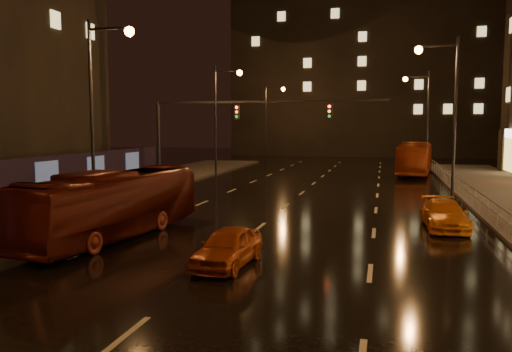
# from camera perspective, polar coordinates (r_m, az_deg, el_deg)

# --- Properties ---
(ground) EXTENTS (140.00, 140.00, 0.00)m
(ground) POSITION_cam_1_polar(r_m,az_deg,el_deg) (32.17, 4.71, -2.40)
(ground) COLOR black
(ground) RESTS_ON ground
(sidewalk_left) EXTENTS (7.00, 70.00, 0.15)m
(sidewalk_left) POSITION_cam_1_polar(r_m,az_deg,el_deg) (32.72, -20.93, -2.49)
(sidewalk_left) COLOR #38332D
(sidewalk_left) RESTS_ON ground
(building_distant) EXTENTS (44.00, 16.00, 36.00)m
(building_distant) POSITION_cam_1_polar(r_m,az_deg,el_deg) (84.51, 13.71, 14.69)
(building_distant) COLOR black
(building_distant) RESTS_ON ground
(traffic_signal) EXTENTS (15.31, 0.32, 6.20)m
(traffic_signal) POSITION_cam_1_polar(r_m,az_deg,el_deg) (33.08, -3.95, 6.05)
(traffic_signal) COLOR black
(traffic_signal) RESTS_ON ground
(railing_right) EXTENTS (0.05, 56.00, 1.00)m
(railing_right) POSITION_cam_1_polar(r_m,az_deg,el_deg) (30.04, 23.61, -1.70)
(railing_right) COLOR #99999E
(railing_right) RESTS_ON sidewalk_right
(bus_red) EXTENTS (3.38, 10.02, 2.74)m
(bus_red) POSITION_cam_1_polar(r_m,az_deg,el_deg) (21.04, -15.98, -3.11)
(bus_red) COLOR #53140B
(bus_red) RESTS_ON ground
(bus_curb) EXTENTS (3.87, 11.25, 3.07)m
(bus_curb) POSITION_cam_1_polar(r_m,az_deg,el_deg) (49.43, 17.71, 1.95)
(bus_curb) COLOR #922D0E
(bus_curb) RESTS_ON ground
(taxi_near) EXTENTS (1.70, 3.74, 1.24)m
(taxi_near) POSITION_cam_1_polar(r_m,az_deg,el_deg) (16.31, -3.24, -8.09)
(taxi_near) COLOR #BB4611
(taxi_near) RESTS_ON ground
(taxi_far) EXTENTS (1.92, 4.32, 1.23)m
(taxi_far) POSITION_cam_1_polar(r_m,az_deg,el_deg) (23.65, 20.73, -4.15)
(taxi_far) COLOR orange
(taxi_far) RESTS_ON ground
(pedestrian_c) EXTENTS (0.84, 1.01, 1.76)m
(pedestrian_c) POSITION_cam_1_polar(r_m,az_deg,el_deg) (29.25, -21.99, -1.57)
(pedestrian_c) COLOR black
(pedestrian_c) RESTS_ON sidewalk_left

